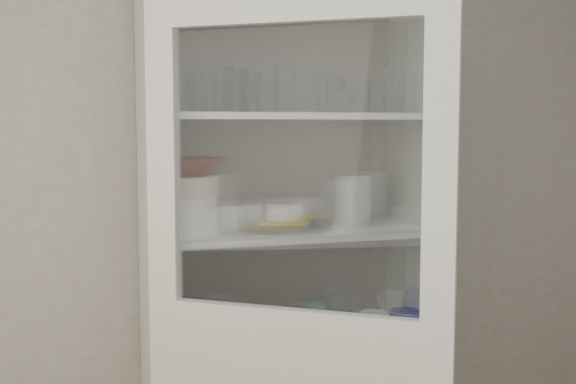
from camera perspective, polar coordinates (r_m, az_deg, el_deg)
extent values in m
cube|color=gray|center=(2.70, -5.47, -1.54)|extent=(3.60, 0.02, 2.60)
cube|color=beige|center=(2.48, -10.88, -8.09)|extent=(0.03, 0.45, 2.10)
cube|color=beige|center=(2.75, 9.76, -6.73)|extent=(0.03, 0.45, 2.10)
cube|color=gray|center=(2.77, -1.29, -6.57)|extent=(1.00, 0.03, 2.10)
cube|color=white|center=(2.61, 0.10, -11.84)|extent=(0.94, 0.42, 0.02)
cube|color=white|center=(2.52, 0.10, -3.13)|extent=(0.94, 0.42, 0.02)
cube|color=white|center=(2.50, 0.10, 5.98)|extent=(0.94, 0.42, 0.02)
cube|color=beige|center=(2.03, 0.41, 14.65)|extent=(0.75, 0.56, 0.10)
cube|color=beige|center=(2.17, -9.80, 2.05)|extent=(0.10, 0.09, 0.80)
cube|color=beige|center=(1.92, 11.96, 1.60)|extent=(0.10, 0.09, 0.80)
cube|color=silver|center=(2.01, 0.40, 1.87)|extent=(0.59, 0.43, 0.78)
cylinder|color=silver|center=(2.31, -5.15, 8.07)|extent=(0.08, 0.08, 0.14)
cylinder|color=silver|center=(2.35, -4.24, 8.09)|extent=(0.08, 0.08, 0.15)
cylinder|color=silver|center=(2.34, -3.04, 8.03)|extent=(0.07, 0.07, 0.14)
cylinder|color=silver|center=(2.33, -1.64, 8.22)|extent=(0.08, 0.08, 0.16)
cylinder|color=silver|center=(2.44, 2.37, 8.06)|extent=(0.09, 0.09, 0.15)
cylinder|color=silver|center=(2.48, 5.86, 7.78)|extent=(0.07, 0.07, 0.14)
cylinder|color=silver|center=(2.50, 8.38, 7.84)|extent=(0.09, 0.09, 0.14)
cylinder|color=silver|center=(2.44, -7.12, 7.92)|extent=(0.08, 0.08, 0.14)
cylinder|color=silver|center=(2.49, -2.83, 7.89)|extent=(0.07, 0.07, 0.14)
cylinder|color=silver|center=(2.47, -3.19, 7.91)|extent=(0.09, 0.09, 0.14)
cylinder|color=silver|center=(2.56, 2.97, 7.66)|extent=(0.08, 0.08, 0.13)
cylinder|color=white|center=(2.40, -7.97, -1.85)|extent=(0.20, 0.20, 0.13)
cylinder|color=white|center=(2.60, -4.45, -1.71)|extent=(0.23, 0.23, 0.08)
cylinder|color=beige|center=(2.39, -8.00, 0.46)|extent=(0.22, 0.22, 0.07)
imported|color=#542418|center=(2.38, -8.02, 2.00)|extent=(0.30, 0.30, 0.06)
cylinder|color=silver|center=(2.53, -0.20, -2.64)|extent=(0.44, 0.44, 0.02)
cube|color=yellow|center=(2.53, -0.20, -2.30)|extent=(0.22, 0.22, 0.01)
cylinder|color=white|center=(2.52, -0.20, -1.51)|extent=(0.15, 0.15, 0.06)
cylinder|color=silver|center=(2.63, 5.19, -0.59)|extent=(0.13, 0.13, 0.18)
imported|color=#12178E|center=(2.67, 9.18, -10.20)|extent=(0.15, 0.15, 0.10)
imported|color=teal|center=(2.72, 2.29, -9.93)|extent=(0.12, 0.12, 0.09)
imported|color=white|center=(2.61, 6.81, -10.48)|extent=(0.13, 0.13, 0.10)
cylinder|color=teal|center=(2.65, 2.12, -10.29)|extent=(0.10, 0.10, 0.10)
ellipsoid|color=teal|center=(2.63, 2.13, -9.09)|extent=(0.10, 0.10, 0.02)
cylinder|color=#BDBDBD|center=(2.49, -5.00, -12.02)|extent=(0.10, 0.10, 0.04)
cylinder|color=white|center=(2.55, -7.65, -10.67)|extent=(0.11, 0.11, 0.12)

